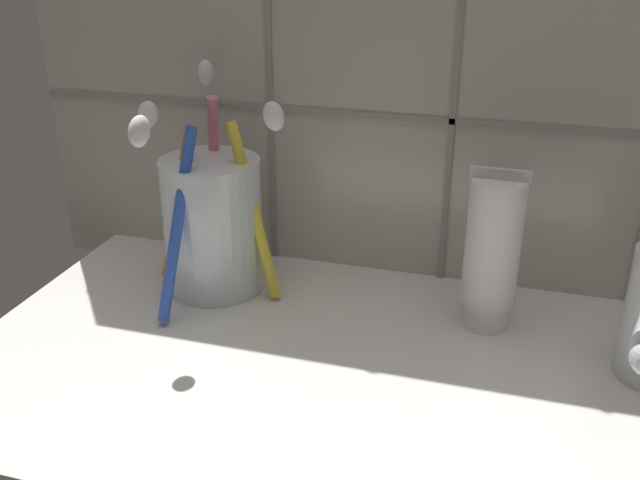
% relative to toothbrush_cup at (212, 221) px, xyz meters
% --- Properties ---
extents(sink_counter, '(0.61, 0.32, 0.02)m').
position_rel_toothbrush_cup_xyz_m(sink_counter, '(0.17, -0.08, -0.07)').
color(sink_counter, silver).
rests_on(sink_counter, ground).
extents(tile_wall_backsplash, '(0.71, 0.02, 0.42)m').
position_rel_toothbrush_cup_xyz_m(tile_wall_backsplash, '(0.17, 0.08, 0.13)').
color(tile_wall_backsplash, '#B7B2A8').
rests_on(tile_wall_backsplash, ground).
extents(toothbrush_cup, '(0.13, 0.16, 0.18)m').
position_rel_toothbrush_cup_xyz_m(toothbrush_cup, '(0.00, 0.00, 0.00)').
color(toothbrush_cup, silver).
rests_on(toothbrush_cup, sink_counter).
extents(toothpaste_tube, '(0.04, 0.04, 0.13)m').
position_rel_toothbrush_cup_xyz_m(toothpaste_tube, '(0.22, 0.00, 0.00)').
color(toothpaste_tube, white).
rests_on(toothpaste_tube, sink_counter).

